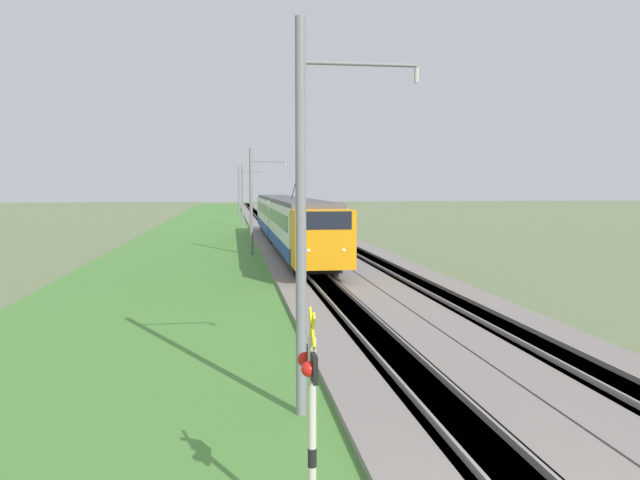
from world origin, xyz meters
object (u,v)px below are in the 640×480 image
passenger_train (288,219)px  catenary_mast_distant (239,190)px  catenary_mast_mid (252,201)px  catenary_mast_far (243,195)px  catenary_mast_near (304,217)px  crossing_signal_near (311,407)px

passenger_train → catenary_mast_distant: size_ratio=4.69×
catenary_mast_distant → catenary_mast_mid: bearing=-180.0°
passenger_train → catenary_mast_far: bearing=-173.9°
catenary_mast_near → catenary_mast_distant: catenary_mast_distant is taller
catenary_mast_near → catenary_mast_distant: bearing=0.0°
catenary_mast_mid → catenary_mast_far: bearing=-0.0°
catenary_mast_distant → passenger_train: bearing=-177.2°
crossing_signal_near → catenary_mast_distant: size_ratio=0.40×
catenary_mast_near → catenary_mast_mid: catenary_mast_near is taller
crossing_signal_near → catenary_mast_far: (66.99, -0.47, 1.90)m
catenary_mast_far → crossing_signal_near: bearing=179.6°
crossing_signal_near → catenary_mast_far: catenary_mast_far is taller
crossing_signal_near → catenary_mast_near: 5.29m
catenary_mast_mid → catenary_mast_far: (31.12, -0.00, -0.00)m
passenger_train → catenary_mast_mid: catenary_mast_mid is taller
crossing_signal_near → catenary_mast_distant: (98.11, -0.47, 2.30)m
passenger_train → catenary_mast_distant: (57.89, 2.88, 1.89)m
catenary_mast_far → catenary_mast_distant: (31.12, 0.01, 0.40)m
catenary_mast_near → catenary_mast_mid: bearing=-0.0°
passenger_train → catenary_mast_far: 26.97m
catenary_mast_far → catenary_mast_near: bearing=180.0°
passenger_train → catenary_mast_far: (26.78, 2.87, 1.49)m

